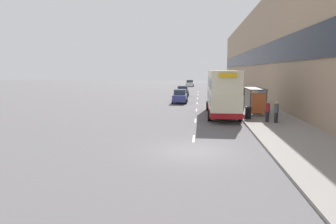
{
  "coord_description": "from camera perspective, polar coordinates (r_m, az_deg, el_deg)",
  "views": [
    {
      "loc": [
        0.36,
        -15.77,
        4.34
      ],
      "look_at": [
        -2.84,
        14.05,
        0.13
      ],
      "focal_mm": 32.0,
      "sensor_mm": 36.0,
      "label": 1
    }
  ],
  "objects": [
    {
      "name": "car_0",
      "position": [
        80.2,
        4.18,
        5.48
      ],
      "size": [
        2.09,
        3.85,
        1.73
      ],
      "rotation": [
        0.0,
        0.0,
        3.14
      ],
      "color": "silver",
      "rests_on": "ground_plane"
    },
    {
      "name": "bus_shelter",
      "position": [
        29.71,
        16.62,
        2.9
      ],
      "size": [
        1.6,
        4.2,
        2.48
      ],
      "color": "#4C4C51",
      "rests_on": "ground_plane"
    },
    {
      "name": "lane_mark_1",
      "position": [
        26.01,
        5.25,
        -1.63
      ],
      "size": [
        0.12,
        2.0,
        0.01
      ],
      "color": "silver",
      "rests_on": "ground_plane"
    },
    {
      "name": "pedestrian_1",
      "position": [
        25.7,
        18.43,
        0.16
      ],
      "size": [
        0.34,
        0.34,
        1.73
      ],
      "color": "#23232D",
      "rests_on": "ground_plane"
    },
    {
      "name": "lane_mark_2",
      "position": [
        32.89,
        5.44,
        0.38
      ],
      "size": [
        0.12,
        2.0,
        0.01
      ],
      "color": "silver",
      "rests_on": "ground_plane"
    },
    {
      "name": "lane_mark_5",
      "position": [
        53.64,
        5.73,
        3.32
      ],
      "size": [
        0.12,
        2.0,
        0.01
      ],
      "color": "silver",
      "rests_on": "ground_plane"
    },
    {
      "name": "lane_mark_0",
      "position": [
        19.19,
        4.91,
        -5.09
      ],
      "size": [
        0.12,
        2.0,
        0.01
      ],
      "color": "silver",
      "rests_on": "ground_plane"
    },
    {
      "name": "ground_plane",
      "position": [
        16.36,
        4.68,
        -7.42
      ],
      "size": [
        220.0,
        220.0,
        0.0
      ],
      "primitive_type": "plane",
      "color": "#5B595B"
    },
    {
      "name": "lane_mark_3",
      "position": [
        39.79,
        5.57,
        1.7
      ],
      "size": [
        0.12,
        2.0,
        0.01
      ],
      "color": "silver",
      "rests_on": "ground_plane"
    },
    {
      "name": "terrace_facade",
      "position": [
        55.28,
        16.97,
        10.61
      ],
      "size": [
        3.1,
        93.0,
        14.39
      ],
      "color": "#9E846B",
      "rests_on": "ground_plane"
    },
    {
      "name": "car_1",
      "position": [
        39.85,
        2.3,
        3.0
      ],
      "size": [
        1.94,
        4.12,
        1.78
      ],
      "rotation": [
        0.0,
        0.0,
        3.14
      ],
      "color": "navy",
      "rests_on": "ground_plane"
    },
    {
      "name": "car_2",
      "position": [
        49.85,
        2.82,
        3.97
      ],
      "size": [
        1.99,
        3.91,
        1.72
      ],
      "rotation": [
        0.0,
        0.0,
        3.14
      ],
      "color": "black",
      "rests_on": "ground_plane"
    },
    {
      "name": "lane_mark_4",
      "position": [
        46.71,
        5.66,
        2.63
      ],
      "size": [
        0.12,
        2.0,
        0.01
      ],
      "color": "silver",
      "rests_on": "ground_plane"
    },
    {
      "name": "pavement",
      "position": [
        54.79,
        12.56,
        3.33
      ],
      "size": [
        5.0,
        93.0,
        0.14
      ],
      "color": "gray",
      "rests_on": "ground_plane"
    },
    {
      "name": "lane_mark_6",
      "position": [
        60.57,
        5.78,
        3.85
      ],
      "size": [
        0.12,
        2.0,
        0.01
      ],
      "color": "silver",
      "rests_on": "ground_plane"
    },
    {
      "name": "pedestrian_at_shelter",
      "position": [
        25.47,
        19.93,
        0.04
      ],
      "size": [
        0.34,
        0.34,
        1.74
      ],
      "color": "#23232D",
      "rests_on": "ground_plane"
    },
    {
      "name": "double_decker_bus_near",
      "position": [
        28.91,
        10.33,
        3.78
      ],
      "size": [
        2.85,
        10.28,
        4.3
      ],
      "color": "beige",
      "rests_on": "ground_plane"
    },
    {
      "name": "litter_bin",
      "position": [
        26.9,
        15.02,
        -0.13
      ],
      "size": [
        0.55,
        0.55,
        1.05
      ],
      "color": "black",
      "rests_on": "ground_plane"
    },
    {
      "name": "car_3",
      "position": [
        48.1,
        9.23,
        3.73
      ],
      "size": [
        1.98,
        3.95,
        1.72
      ],
      "color": "#4C5156",
      "rests_on": "ground_plane"
    }
  ]
}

